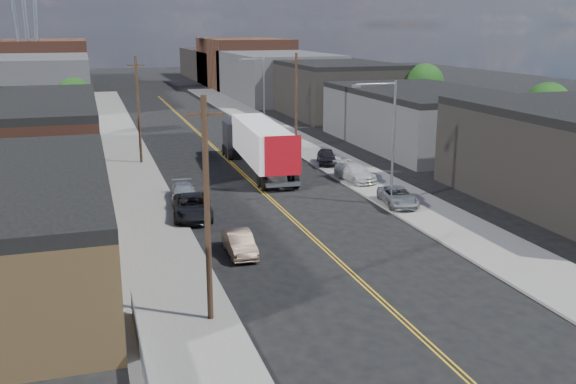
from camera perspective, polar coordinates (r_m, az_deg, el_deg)
ground at (r=78.04m, az=-7.81°, el=5.08°), size 260.00×260.00×0.00m
centerline at (r=63.54m, az=-5.50°, el=2.98°), size 0.32×120.00×0.01m
sidewalk_left at (r=62.32m, az=-14.08°, el=2.44°), size 5.00×140.00×0.15m
sidewalk_right at (r=66.09m, az=2.59°, el=3.55°), size 5.00×140.00×0.15m
warehouse_brown at (r=60.90m, az=-22.22°, el=4.61°), size 12.00×26.00×6.60m
industrial_right_b at (r=71.67m, az=11.84°, el=6.53°), size 14.00×24.00×6.10m
industrial_right_c at (r=94.97m, az=4.18°, el=9.17°), size 14.00×22.00×7.60m
skyline_left_a at (r=111.52m, az=-21.37°, el=9.13°), size 16.00×30.00×8.00m
skyline_right_a at (r=115.99m, az=-0.98°, el=10.29°), size 16.00×30.00×8.00m
skyline_left_b at (r=136.35m, az=-20.79°, el=10.43°), size 16.00×26.00×10.00m
skyline_right_b at (r=140.03m, az=-3.94°, el=11.41°), size 16.00×26.00×10.00m
skyline_left_c at (r=156.38m, az=-20.38°, el=10.33°), size 16.00×40.00×7.00m
skyline_right_c at (r=159.60m, az=-5.65°, el=11.22°), size 16.00×40.00×7.00m
streetlight_near at (r=46.30m, az=8.92°, el=5.22°), size 3.39×0.25×9.00m
streetlight_far at (r=78.96m, az=-2.44°, el=9.21°), size 3.39×0.25×9.00m
utility_pole_left_near at (r=27.40m, az=-7.20°, el=-1.62°), size 1.60×0.26×10.00m
utility_pole_left_far at (r=61.57m, az=-13.15°, el=7.14°), size 1.60×0.26×10.00m
utility_pole_right at (r=67.70m, az=0.72°, el=8.16°), size 1.60×0.26×10.00m
tree_left_far at (r=78.37m, az=-18.37°, el=7.89°), size 4.35×4.20×6.97m
tree_right_near at (r=67.75m, az=22.09°, el=6.88°), size 4.60×4.48×7.44m
tree_right_far at (r=87.49m, az=12.11°, el=9.33°), size 4.85×4.76×7.91m
semi_truck at (r=57.87m, az=-2.90°, el=4.46°), size 3.78×17.29×4.49m
car_left_b at (r=36.84m, az=-4.33°, el=-4.57°), size 1.51×4.08×1.33m
car_left_c at (r=44.06m, az=-8.49°, el=-1.30°), size 3.27×5.89×1.56m
car_left_d at (r=48.37m, az=-9.33°, el=-0.07°), size 2.27×4.61×1.29m
car_right_lot_a at (r=46.86m, az=9.77°, el=-0.39°), size 2.79×4.84×1.27m
car_right_lot_b at (r=53.78m, az=5.96°, el=1.75°), size 2.56×5.01×1.39m
car_right_lot_c at (r=60.13m, az=3.46°, el=3.17°), size 2.70×4.39×1.39m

